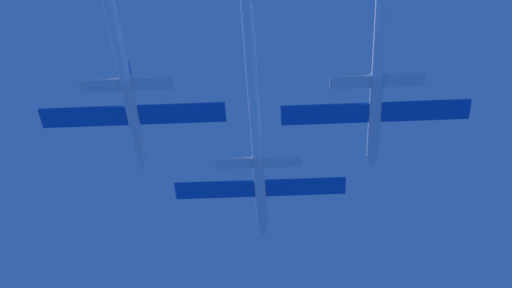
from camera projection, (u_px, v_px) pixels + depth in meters
jet_lead at (254, 108)px, 83.06m from camera, size 17.04×45.76×2.82m
jet_left_wing at (111, 11)px, 74.67m from camera, size 17.04×47.70×2.82m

